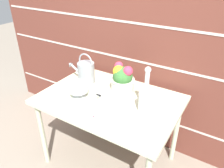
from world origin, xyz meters
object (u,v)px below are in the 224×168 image
Objects in this scene: flower_planter at (122,79)px; glass_decanter at (146,98)px; figurine_vase at (100,99)px; crystal_pedestal_bowl at (78,88)px; watering_can at (86,72)px.

glass_decanter is (0.31, -0.19, 0.01)m from flower_planter.
figurine_vase is at bearing -157.57° from glass_decanter.
flower_planter is 0.67× the size of glass_decanter.
flower_planter is at bearing 48.52° from crystal_pedestal_bowl.
figurine_vase is at bearing -7.30° from crystal_pedestal_bowl.
flower_planter is at bearing 6.51° from watering_can.
glass_decanter is (0.57, 0.10, 0.04)m from crystal_pedestal_bowl.
figurine_vase is (0.36, -0.28, -0.03)m from watering_can.
flower_planter is 0.36m from glass_decanter.
crystal_pedestal_bowl is 0.58m from glass_decanter.
crystal_pedestal_bowl is at bearing 172.70° from figurine_vase.
glass_decanter is at bearing 10.25° from crystal_pedestal_bowl.
figurine_vase is (0.24, -0.03, -0.01)m from crystal_pedestal_bowl.
watering_can is at bearing 114.27° from crystal_pedestal_bowl.
watering_can is at bearing -173.49° from flower_planter.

